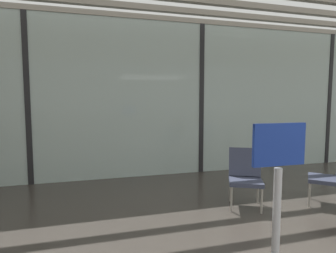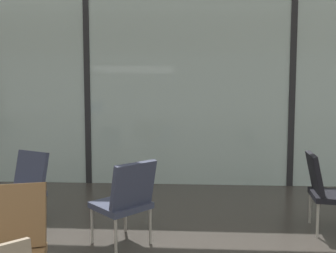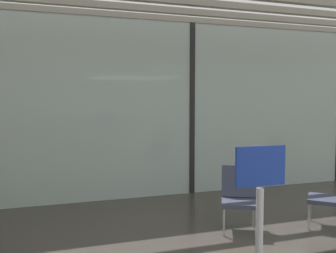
% 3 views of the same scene
% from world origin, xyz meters
% --- Properties ---
extents(glass_curtain_wall, '(14.00, 0.08, 3.25)m').
position_xyz_m(glass_curtain_wall, '(0.00, 5.20, 1.63)').
color(glass_curtain_wall, '#A3B7B2').
rests_on(glass_curtain_wall, ground).
extents(window_mullion_0, '(0.10, 0.12, 3.25)m').
position_xyz_m(window_mullion_0, '(-3.50, 5.20, 1.63)').
color(window_mullion_0, black).
rests_on(window_mullion_0, ground).
extents(window_mullion_1, '(0.10, 0.12, 3.25)m').
position_xyz_m(window_mullion_1, '(0.00, 5.20, 1.63)').
color(window_mullion_1, black).
rests_on(window_mullion_1, ground).
extents(window_mullion_2, '(0.10, 0.12, 3.25)m').
position_xyz_m(window_mullion_2, '(3.50, 5.20, 1.63)').
color(window_mullion_2, black).
rests_on(window_mullion_2, ground).
extents(parked_airplane, '(14.18, 3.68, 3.68)m').
position_xyz_m(parked_airplane, '(0.61, 10.78, 1.84)').
color(parked_airplane, silver).
rests_on(parked_airplane, ground).
extents(lounge_chair_1, '(0.71, 0.71, 0.87)m').
position_xyz_m(lounge_chair_1, '(1.14, 2.71, 0.49)').
color(lounge_chair_1, '#33384C').
rests_on(lounge_chair_1, ground).
extents(lounge_chair_2, '(0.66, 0.68, 0.87)m').
position_xyz_m(lounge_chair_2, '(-0.13, 3.09, 0.49)').
color(lounge_chair_2, '#33384C').
rests_on(lounge_chair_2, ground).
extents(info_sign, '(0.44, 0.32, 1.44)m').
position_xyz_m(info_sign, '(-1.04, 1.14, 0.68)').
color(info_sign, '#333333').
rests_on(info_sign, ground).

